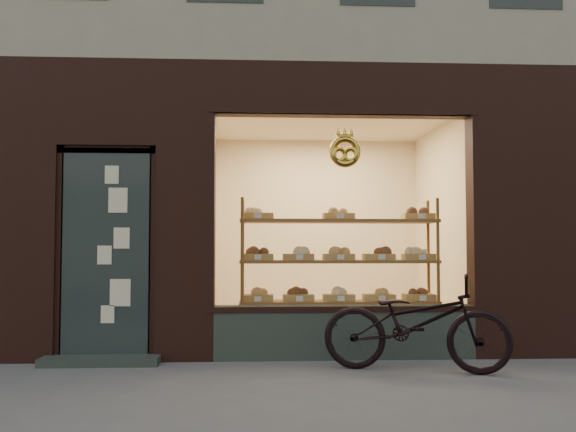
{
  "coord_description": "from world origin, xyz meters",
  "views": [
    {
      "loc": [
        -0.5,
        -4.56,
        1.14
      ],
      "look_at": [
        -0.14,
        2.0,
        1.48
      ],
      "focal_mm": 40.0,
      "sensor_mm": 36.0,
      "label": 1
    }
  ],
  "objects": [
    {
      "name": "display_shelf",
      "position": [
        0.45,
        2.55,
        0.84
      ],
      "size": [
        2.2,
        0.45,
        1.7
      ],
      "color": "brown",
      "rests_on": "ground"
    },
    {
      "name": "ground",
      "position": [
        0.0,
        0.0,
        0.0
      ],
      "size": [
        90.0,
        90.0,
        0.0
      ],
      "primitive_type": "plane",
      "color": "#4F4F53"
    },
    {
      "name": "bicycle",
      "position": [
        1.02,
        1.38,
        0.45
      ],
      "size": [
        1.83,
        1.1,
        0.91
      ],
      "primitive_type": "imported",
      "rotation": [
        0.0,
        0.0,
        1.26
      ],
      "color": "black",
      "rests_on": "ground"
    }
  ]
}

